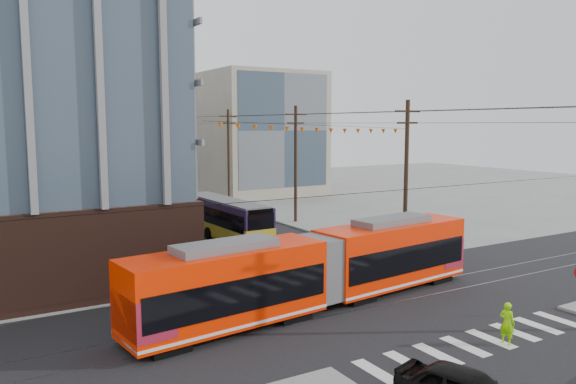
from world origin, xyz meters
The scene contains 11 objects.
ground centered at (0.00, 0.00, 0.00)m, with size 160.00×160.00×0.00m, color slate.
bg_bldg_ne_near centered at (16.00, 48.00, 8.00)m, with size 14.00×14.00×16.00m, color gray.
bg_bldg_ne_far centered at (18.00, 68.00, 7.00)m, with size 16.00×16.00×14.00m, color #8C99A5.
utility_pole_far centered at (8.50, 56.00, 5.50)m, with size 0.30×0.30×11.00m, color black.
streetcar centered at (-3.28, 4.48, 1.97)m, with size 20.49×2.88×3.95m, color #F32100, non-canonical shape.
city_bus centered at (-0.25, 22.74, 1.67)m, with size 2.56×11.79×3.34m, color #26173A, non-canonical shape.
parked_car_silver centered at (-5.40, 13.37, 0.70)m, with size 1.48×4.24×1.40m, color #949494.
parked_car_white centered at (-5.92, 20.53, 0.67)m, with size 1.87×4.61×1.34m, color silver.
parked_car_grey centered at (-5.73, 23.75, 0.72)m, with size 2.41×5.22×1.45m, color #52575E.
pedestrian centered at (0.93, -3.69, 0.92)m, with size 0.67×0.44×1.84m, color #91FB05.
jersey_barrier centered at (8.30, 12.42, 0.35)m, with size 0.80×3.54×0.71m, color slate.
Camera 1 is at (-18.77, -18.72, 9.34)m, focal length 35.00 mm.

